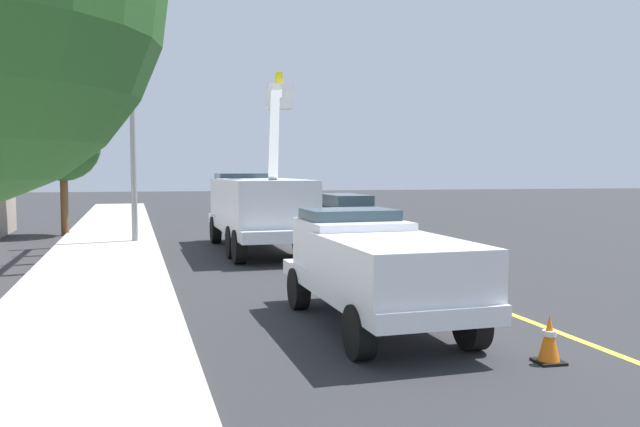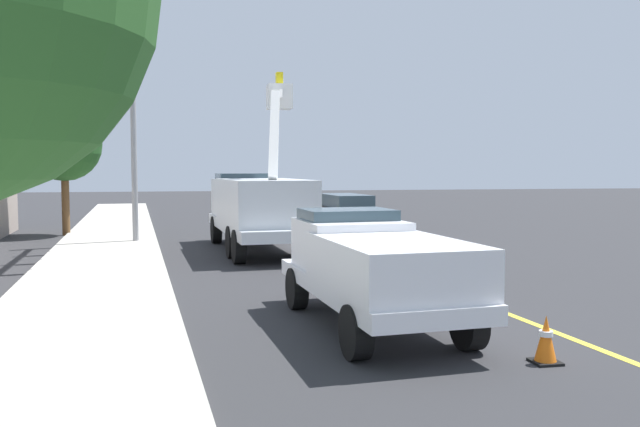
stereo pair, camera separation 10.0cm
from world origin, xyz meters
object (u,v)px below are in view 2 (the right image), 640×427
Objects in this scene: utility_bucket_truck at (258,205)px; traffic_cone_mid_front at (361,256)px; service_pickup_truck at (373,266)px; passing_minivan at (346,210)px; traffic_cone_mid_rear at (287,227)px; traffic_signal_mast at (133,95)px; traffic_cone_leading at (546,340)px.

utility_bucket_truck reaches higher than traffic_cone_mid_front.
service_pickup_truck is 6.66m from traffic_cone_mid_front.
passing_minivan reaches higher than traffic_cone_mid_rear.
traffic_signal_mast is at bearing 22.92° from service_pickup_truck.
passing_minivan is 6.09× the size of traffic_cone_mid_rear.
passing_minivan is (6.30, -4.66, -0.63)m from utility_bucket_truck.
traffic_cone_leading is (-20.30, 1.81, -0.62)m from passing_minivan.
traffic_cone_mid_rear is (18.52, 1.16, 0.05)m from traffic_cone_leading.
traffic_cone_leading is 9.08m from traffic_cone_mid_front.
traffic_signal_mast is at bearing 25.53° from traffic_cone_leading.
service_pickup_truck reaches higher than passing_minivan.
traffic_cone_leading is 0.09× the size of traffic_signal_mast.
service_pickup_truck is 0.73× the size of traffic_signal_mast.
utility_bucket_truck is 5.73m from traffic_signal_mast.
traffic_cone_leading is 0.88× the size of traffic_cone_mid_rear.
traffic_cone_mid_rear is (9.46, 0.73, -0.00)m from traffic_cone_mid_front.
traffic_cone_mid_front is 0.10× the size of traffic_signal_mast.
utility_bucket_truck is at bearing 4.70° from service_pickup_truck.
traffic_cone_leading is 18.56m from traffic_cone_mid_rear.
service_pickup_truck reaches higher than traffic_cone_mid_rear.
traffic_cone_mid_rear is at bearing 120.92° from passing_minivan.
traffic_cone_mid_front is (-4.93, -2.42, -1.20)m from utility_bucket_truck.
traffic_cone_mid_rear is (4.52, -1.69, -1.20)m from utility_bucket_truck.
traffic_signal_mast reaches higher than service_pickup_truck.
utility_bucket_truck is at bearing 11.51° from traffic_cone_leading.
passing_minivan is 11.36m from traffic_signal_mast.
traffic_cone_mid_rear is at bearing -20.50° from utility_bucket_truck.
service_pickup_truck is (-11.39, -0.94, -0.48)m from utility_bucket_truck.
passing_minivan is 20.39m from traffic_cone_leading.
utility_bucket_truck is at bearing -100.23° from traffic_signal_mast.
traffic_cone_mid_front is (-11.24, 2.24, -0.57)m from passing_minivan.
service_pickup_truck is at bearing 168.10° from passing_minivan.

